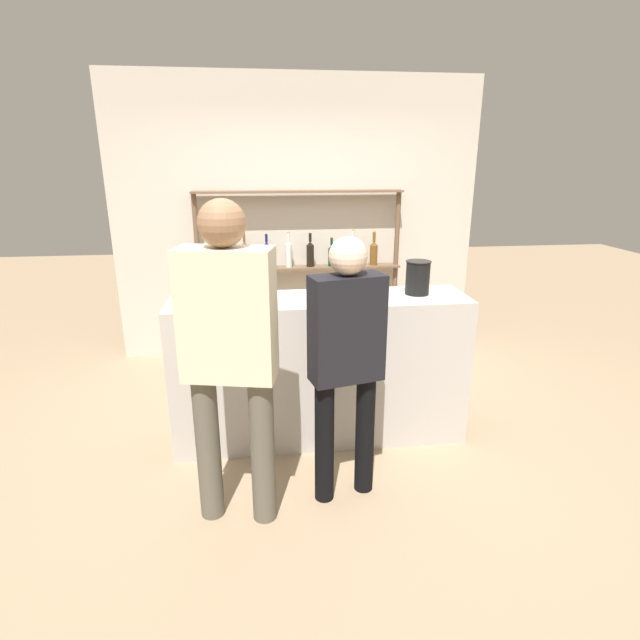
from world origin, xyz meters
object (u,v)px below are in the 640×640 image
at_px(counter_bottle_0, 258,277).
at_px(counter_bottle_5, 349,281).
at_px(counter_bottle_3, 228,281).
at_px(counter_bottle_1, 216,287).
at_px(counter_bottle_2, 193,283).
at_px(customer_left, 229,345).
at_px(customer_center, 346,352).
at_px(counter_bottle_4, 257,283).
at_px(ice_bucket, 418,278).

distance_m(counter_bottle_0, counter_bottle_5, 0.64).
bearing_deg(counter_bottle_3, counter_bottle_1, -112.61).
bearing_deg(counter_bottle_2, counter_bottle_0, 7.80).
height_order(counter_bottle_5, customer_left, customer_left).
bearing_deg(customer_center, counter_bottle_1, 37.94).
bearing_deg(counter_bottle_3, customer_left, -87.22).
bearing_deg(counter_bottle_5, counter_bottle_4, -177.24).
bearing_deg(ice_bucket, customer_left, -146.08).
relative_size(ice_bucket, customer_left, 0.13).
xyz_separation_m(counter_bottle_2, counter_bottle_4, (0.44, -0.13, 0.01)).
height_order(counter_bottle_0, counter_bottle_3, counter_bottle_0).
bearing_deg(counter_bottle_2, counter_bottle_3, -1.11).
xyz_separation_m(counter_bottle_0, counter_bottle_2, (-0.44, -0.06, -0.01)).
height_order(customer_center, customer_left, customer_left).
xyz_separation_m(customer_center, customer_left, (-0.65, -0.13, 0.12)).
relative_size(ice_bucket, customer_center, 0.15).
distance_m(counter_bottle_0, ice_bucket, 1.14).
height_order(counter_bottle_3, counter_bottle_4, counter_bottle_4).
xyz_separation_m(counter_bottle_1, counter_bottle_3, (0.07, 0.16, 0.00)).
bearing_deg(customer_center, counter_bottle_2, 36.66).
height_order(counter_bottle_5, customer_center, customer_center).
distance_m(counter_bottle_2, customer_left, 0.96).
relative_size(counter_bottle_1, counter_bottle_3, 0.96).
xyz_separation_m(counter_bottle_3, customer_center, (0.69, -0.78, -0.26)).
xyz_separation_m(counter_bottle_1, customer_left, (0.11, -0.74, -0.13)).
relative_size(counter_bottle_2, customer_left, 0.18).
height_order(counter_bottle_4, ice_bucket, counter_bottle_4).
bearing_deg(counter_bottle_5, customer_left, -134.06).
bearing_deg(ice_bucket, counter_bottle_0, 174.89).
xyz_separation_m(counter_bottle_5, customer_left, (-0.78, -0.81, -0.13)).
bearing_deg(counter_bottle_0, counter_bottle_3, -162.53).
relative_size(counter_bottle_3, customer_left, 0.18).
height_order(counter_bottle_4, counter_bottle_5, counter_bottle_4).
xyz_separation_m(counter_bottle_1, counter_bottle_5, (0.90, 0.07, 0.00)).
distance_m(counter_bottle_0, counter_bottle_3, 0.22).
height_order(ice_bucket, customer_center, customer_center).
height_order(counter_bottle_0, customer_left, customer_left).
relative_size(counter_bottle_4, ice_bucket, 1.47).
bearing_deg(counter_bottle_5, ice_bucket, 6.85).
xyz_separation_m(ice_bucket, customer_center, (-0.64, -0.74, -0.25)).
height_order(counter_bottle_1, counter_bottle_5, counter_bottle_5).
height_order(counter_bottle_0, customer_center, customer_center).
bearing_deg(counter_bottle_2, counter_bottle_1, -45.52).
xyz_separation_m(counter_bottle_3, customer_left, (0.04, -0.91, -0.14)).
relative_size(counter_bottle_4, customer_left, 0.19).
bearing_deg(counter_bottle_1, customer_left, -81.36).
bearing_deg(customer_center, counter_bottle_4, 23.87).
relative_size(counter_bottle_2, counter_bottle_3, 0.98).
bearing_deg(customer_center, counter_bottle_0, 16.82).
relative_size(counter_bottle_0, counter_bottle_3, 1.02).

